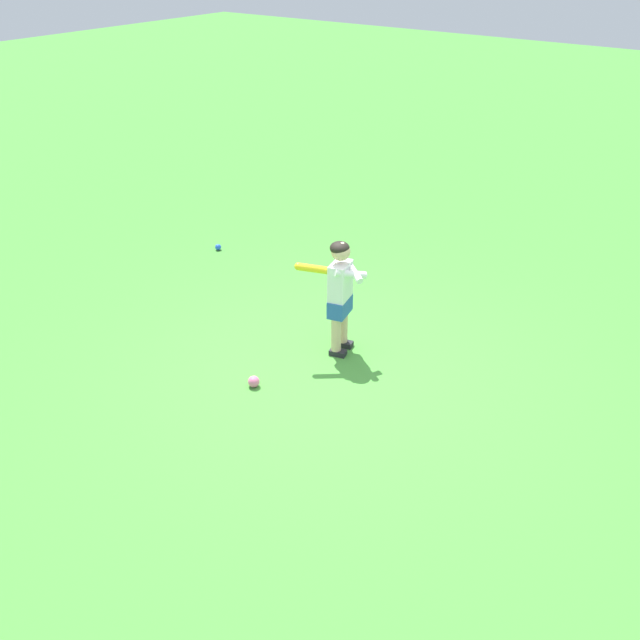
# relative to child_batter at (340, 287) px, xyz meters

# --- Properties ---
(ground_plane) EXTENTS (40.00, 40.00, 0.00)m
(ground_plane) POSITION_rel_child_batter_xyz_m (-0.17, 0.38, -0.65)
(ground_plane) COLOR #479338
(child_batter) EXTENTS (0.55, 0.45, 1.08)m
(child_batter) POSITION_rel_child_batter_xyz_m (0.00, 0.00, 0.00)
(child_batter) COLOR #232328
(child_batter) RESTS_ON ground
(play_ball_far_right) EXTENTS (0.10, 0.10, 0.10)m
(play_ball_far_right) POSITION_rel_child_batter_xyz_m (0.24, 0.92, -0.60)
(play_ball_far_right) COLOR pink
(play_ball_far_right) RESTS_ON ground
(play_ball_behind_batter) EXTENTS (0.07, 0.07, 0.07)m
(play_ball_behind_batter) POSITION_rel_child_batter_xyz_m (2.52, -1.04, -0.61)
(play_ball_behind_batter) COLOR blue
(play_ball_behind_batter) RESTS_ON ground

